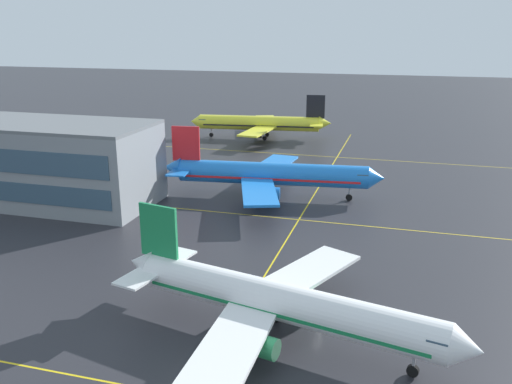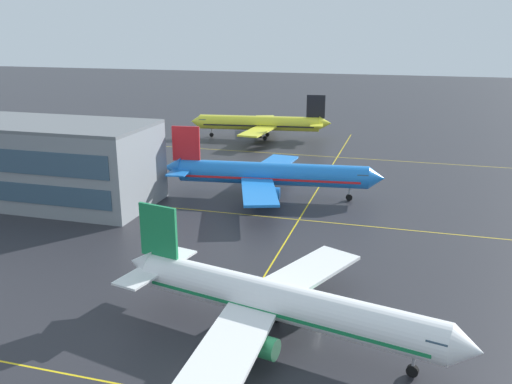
% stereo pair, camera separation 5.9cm
% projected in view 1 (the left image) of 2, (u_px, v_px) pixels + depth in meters
% --- Properties ---
extents(ground_plane, '(600.00, 600.00, 0.00)m').
position_uv_depth(ground_plane, '(200.00, 382.00, 43.06)').
color(ground_plane, '#28282D').
extents(airliner_front_gate, '(33.91, 28.79, 10.61)m').
position_uv_depth(airliner_front_gate, '(278.00, 301.00, 48.25)').
color(airliner_front_gate, white).
rests_on(airliner_front_gate, ground).
extents(airliner_second_row, '(36.78, 31.51, 11.43)m').
position_uv_depth(airliner_second_row, '(269.00, 174.00, 88.98)').
color(airliner_second_row, blue).
rests_on(airliner_second_row, ground).
extents(airliner_third_row, '(35.89, 30.73, 11.16)m').
position_uv_depth(airliner_third_row, '(261.00, 123.00, 136.37)').
color(airliner_third_row, yellow).
rests_on(airliner_third_row, ground).
extents(taxiway_markings, '(111.53, 136.71, 0.01)m').
position_uv_depth(taxiway_markings, '(299.00, 220.00, 79.34)').
color(taxiway_markings, yellow).
rests_on(taxiway_markings, ground).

